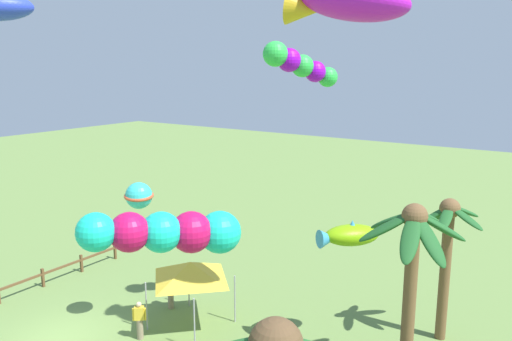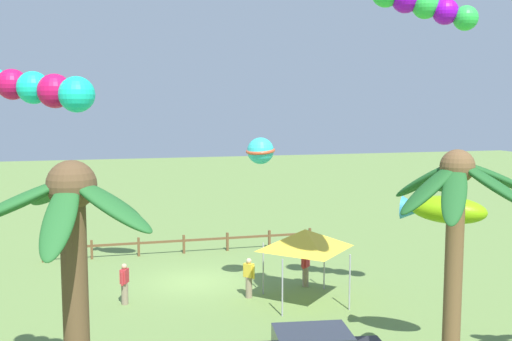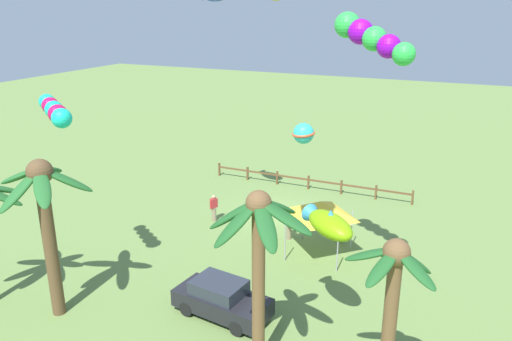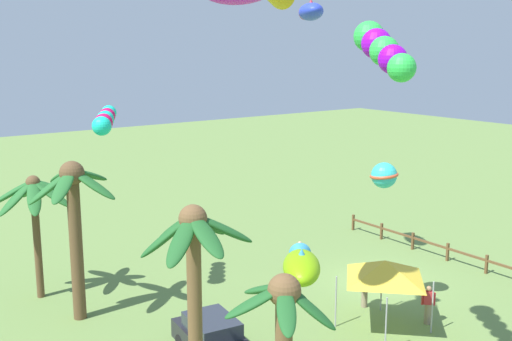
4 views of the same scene
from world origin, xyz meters
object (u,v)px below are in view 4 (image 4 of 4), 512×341
object	(u,v)px
parked_car_0	(213,339)
kite_fish_4	(301,265)
spectator_1	(428,304)
kite_ball_1	(384,175)
palm_tree_0	(194,262)
festival_tent	(385,270)
kite_tube_2	(105,120)
kite_tube_0	(382,49)
spectator_0	(365,289)
palm_tree_2	(35,201)
spectator_2	(300,257)
palm_tree_3	(74,206)
kite_fish_3	(310,12)

from	to	relation	value
parked_car_0	kite_fish_4	xyz separation A→B (m)	(-4.06, -0.55, 3.82)
spectator_1	kite_ball_1	distance (m)	5.42
palm_tree_0	spectator_1	size ratio (longest dim) A/B	4.11
festival_tent	kite_tube_2	size ratio (longest dim) A/B	1.12
festival_tent	kite_tube_0	size ratio (longest dim) A/B	0.91
spectator_0	spectator_1	distance (m)	2.78
spectator_0	festival_tent	distance (m)	2.76
kite_ball_1	festival_tent	bearing A→B (deg)	137.30
parked_car_0	kite_tube_0	bearing A→B (deg)	-146.08
palm_tree_0	festival_tent	xyz separation A→B (m)	(0.68, -8.84, -2.40)
palm_tree_2	spectator_2	distance (m)	12.52
kite_tube_2	kite_fish_4	distance (m)	11.42
palm_tree_0	spectator_2	xyz separation A→B (m)	(7.42, -10.27, -4.05)
kite_tube_0	kite_ball_1	bearing A→B (deg)	-50.02
kite_tube_0	kite_tube_2	bearing A→B (deg)	19.03
palm_tree_0	spectator_1	world-z (taller)	palm_tree_0
palm_tree_3	spectator_2	world-z (taller)	palm_tree_3
palm_tree_3	festival_tent	distance (m)	12.40
palm_tree_3	kite_tube_0	distance (m)	13.52
parked_car_0	kite_tube_2	xyz separation A→B (m)	(6.77, 0.84, 7.18)
spectator_2	festival_tent	xyz separation A→B (m)	(-6.73, 1.43, 1.65)
kite_tube_0	kite_tube_2	size ratio (longest dim) A/B	1.23
kite_tube_0	kite_fish_3	xyz separation A→B (m)	(9.08, -5.12, 1.62)
palm_tree_2	palm_tree_0	bearing A→B (deg)	-175.73
palm_tree_2	palm_tree_3	world-z (taller)	palm_tree_3
spectator_2	kite_tube_2	xyz separation A→B (m)	(2.00, 8.84, 7.12)
palm_tree_0	kite_fish_3	size ratio (longest dim) A/B	2.62
festival_tent	spectator_2	bearing A→B (deg)	-12.01
palm_tree_3	palm_tree_2	bearing A→B (deg)	10.15
palm_tree_0	kite_tube_2	world-z (taller)	kite_tube_2
palm_tree_0	kite_fish_3	world-z (taller)	kite_fish_3
parked_car_0	kite_fish_4	size ratio (longest dim) A/B	1.66
kite_tube_0	kite_fish_3	bearing A→B (deg)	-29.44
palm_tree_3	kite_ball_1	world-z (taller)	palm_tree_3
spectator_2	festival_tent	size ratio (longest dim) A/B	0.56
parked_car_0	spectator_2	size ratio (longest dim) A/B	2.57
spectator_0	kite_tube_2	distance (m)	12.94
palm_tree_3	festival_tent	bearing A→B (deg)	-131.30
palm_tree_3	kite_ball_1	xyz separation A→B (m)	(-6.63, -10.47, 1.06)
kite_fish_3	kite_fish_4	bearing A→B (deg)	138.21
spectator_0	kite_tube_2	bearing A→B (deg)	51.23
parked_car_0	spectator_1	bearing A→B (deg)	-107.43
palm_tree_2	kite_tube_0	world-z (taller)	kite_tube_0
kite_tube_0	kite_fish_4	world-z (taller)	kite_tube_0
palm_tree_2	spectator_0	xyz separation A→B (m)	(-9.19, -10.73, -3.56)
parked_car_0	spectator_1	size ratio (longest dim) A/B	2.57
spectator_1	kite_tube_2	world-z (taller)	kite_tube_2
spectator_1	kite_tube_0	distance (m)	11.50
palm_tree_2	kite_fish_4	distance (m)	13.76
palm_tree_2	spectator_2	xyz separation A→B (m)	(-4.43, -11.15, -3.56)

